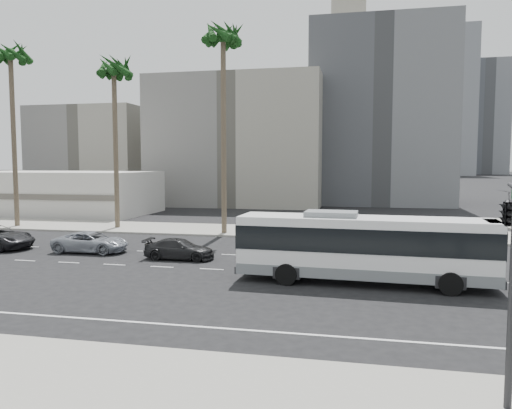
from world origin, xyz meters
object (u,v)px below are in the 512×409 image
(car_b, at_px, (91,242))
(palm_far, at_px, (10,58))
(palm_mid, at_px, (114,73))
(car_a, at_px, (179,249))
(traffic_signal, at_px, (509,214))
(city_bus, at_px, (363,246))
(palm_near, at_px, (223,40))

(car_b, xyz_separation_m, palm_far, (-13.68, 10.31, 14.87))
(palm_mid, bearing_deg, car_a, -49.09)
(car_a, xyz_separation_m, palm_mid, (-10.68, 12.33, 13.39))
(traffic_signal, bearing_deg, palm_mid, 146.92)
(city_bus, xyz_separation_m, car_b, (-17.92, 4.96, -1.19))
(car_b, xyz_separation_m, palm_near, (6.57, 9.88, 15.31))
(car_a, bearing_deg, palm_mid, 39.92)
(car_a, relative_size, palm_mid, 0.28)
(traffic_signal, height_order, palm_far, palm_far)
(city_bus, bearing_deg, palm_far, 156.90)
(car_a, height_order, palm_near, palm_near)
(palm_near, bearing_deg, palm_far, 178.78)
(city_bus, height_order, palm_mid, palm_mid)
(car_a, relative_size, palm_near, 0.25)
(traffic_signal, xyz_separation_m, palm_near, (-15.24, 24.76, 11.42))
(palm_far, bearing_deg, car_b, -37.01)
(car_a, distance_m, car_b, 6.79)
(palm_mid, bearing_deg, car_b, -70.62)
(car_a, bearing_deg, palm_far, 59.93)
(city_bus, bearing_deg, palm_mid, 146.10)
(city_bus, distance_m, car_a, 11.95)
(car_b, distance_m, palm_mid, 17.93)
(palm_near, bearing_deg, traffic_signal, -58.38)
(car_b, height_order, palm_far, palm_far)
(traffic_signal, bearing_deg, car_a, 149.83)
(city_bus, relative_size, traffic_signal, 2.29)
(palm_mid, height_order, palm_far, palm_far)
(palm_near, bearing_deg, city_bus, -52.59)
(city_bus, height_order, traffic_signal, traffic_signal)
(traffic_signal, xyz_separation_m, palm_far, (-35.49, 25.19, 10.98))
(city_bus, xyz_separation_m, palm_near, (-11.36, 14.85, 14.12))
(palm_near, bearing_deg, palm_mid, 172.35)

